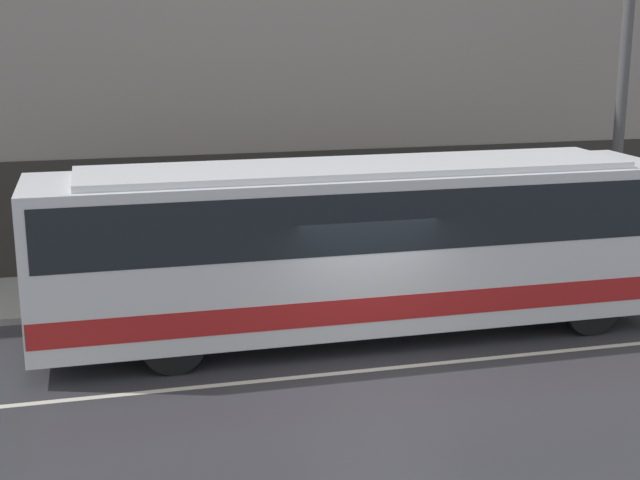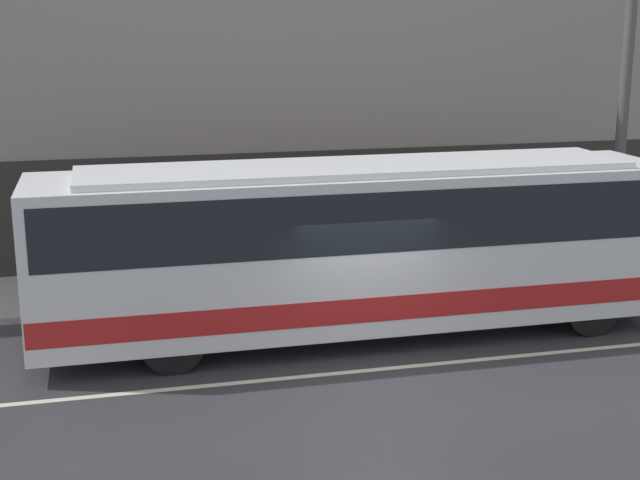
# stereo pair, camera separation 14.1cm
# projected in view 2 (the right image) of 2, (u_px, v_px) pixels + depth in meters

# --- Properties ---
(ground_plane) EXTENTS (60.00, 60.00, 0.00)m
(ground_plane) POSITION_uv_depth(u_px,v_px,m) (376.00, 370.00, 15.38)
(ground_plane) COLOR #333338
(sidewalk) EXTENTS (60.00, 3.14, 0.14)m
(sidewalk) POSITION_uv_depth(u_px,v_px,m) (304.00, 278.00, 20.61)
(sidewalk) COLOR #A09E99
(sidewalk) RESTS_ON ground_plane
(building_facade) EXTENTS (60.00, 0.35, 12.66)m
(building_facade) POSITION_uv_depth(u_px,v_px,m) (287.00, 9.00, 20.78)
(building_facade) COLOR gray
(building_facade) RESTS_ON ground_plane
(lane_stripe) EXTENTS (54.00, 0.14, 0.01)m
(lane_stripe) POSITION_uv_depth(u_px,v_px,m) (376.00, 369.00, 15.38)
(lane_stripe) COLOR beige
(lane_stripe) RESTS_ON ground_plane
(transit_bus) EXTENTS (11.95, 2.53, 3.31)m
(transit_bus) POSITION_uv_depth(u_px,v_px,m) (357.00, 240.00, 16.68)
(transit_bus) COLOR silver
(transit_bus) RESTS_ON ground_plane
(utility_pole_near) EXTENTS (0.25, 0.25, 8.45)m
(utility_pole_near) POSITION_uv_depth(u_px,v_px,m) (625.00, 89.00, 20.20)
(utility_pole_near) COLOR #4C4C4F
(utility_pole_near) RESTS_ON sidewalk
(pedestrian_waiting) EXTENTS (0.36, 0.36, 1.79)m
(pedestrian_waiting) POSITION_uv_depth(u_px,v_px,m) (163.00, 252.00, 19.31)
(pedestrian_waiting) COLOR #1E5933
(pedestrian_waiting) RESTS_ON sidewalk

